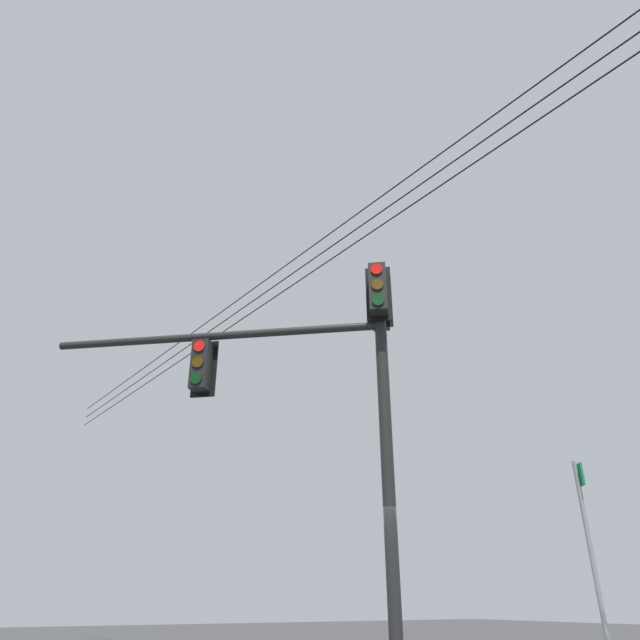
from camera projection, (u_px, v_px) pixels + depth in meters
signal_mast_assembly at (323, 373)px, 9.82m from camera, size 4.21×5.06×6.57m
route_sign_primary at (592, 553)px, 8.50m from camera, size 0.27×0.19×3.20m
overhead_wire_span at (330, 247)px, 11.96m from camera, size 29.01×4.29×1.12m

